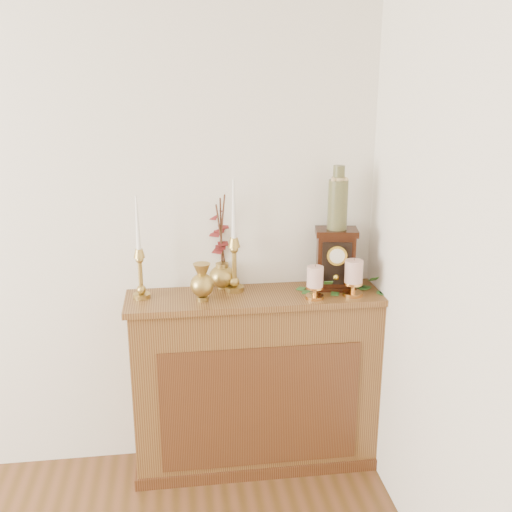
{
  "coord_description": "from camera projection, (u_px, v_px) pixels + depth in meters",
  "views": [
    {
      "loc": [
        1.04,
        -0.56,
        1.94
      ],
      "look_at": [
        1.39,
        2.05,
        1.14
      ],
      "focal_mm": 42.0,
      "sensor_mm": 36.0,
      "label": 1
    }
  ],
  "objects": [
    {
      "name": "console_shelf",
      "position": [
        256.0,
        386.0,
        3.0
      ],
      "size": [
        1.24,
        0.34,
        0.93
      ],
      "color": "brown",
      "rests_on": "ground"
    },
    {
      "name": "ivy_garland",
      "position": [
        351.0,
        288.0,
        2.9
      ],
      "size": [
        0.42,
        0.16,
        0.07
      ],
      "rotation": [
        0.0,
        0.0,
        -0.28
      ],
      "color": "#2D6024",
      "rests_on": "console_shelf"
    },
    {
      "name": "bud_vase",
      "position": [
        202.0,
        282.0,
        2.76
      ],
      "size": [
        0.11,
        0.11,
        0.18
      ],
      "rotation": [
        0.0,
        0.0,
        0.25
      ],
      "color": "#A68A42",
      "rests_on": "console_shelf"
    },
    {
      "name": "pillar_candle_right",
      "position": [
        354.0,
        276.0,
        2.82
      ],
      "size": [
        0.1,
        0.1,
        0.19
      ],
      "rotation": [
        0.0,
        0.0,
        -0.35
      ],
      "color": "#E39F4F",
      "rests_on": "console_shelf"
    },
    {
      "name": "candlestick_center",
      "position": [
        234.0,
        256.0,
        2.86
      ],
      "size": [
        0.09,
        0.09,
        0.54
      ],
      "rotation": [
        0.0,
        0.0,
        -0.38
      ],
      "color": "#A68A42",
      "rests_on": "console_shelf"
    },
    {
      "name": "pillar_candle_left",
      "position": [
        315.0,
        281.0,
        2.78
      ],
      "size": [
        0.09,
        0.09,
        0.17
      ],
      "rotation": [
        0.0,
        0.0,
        0.09
      ],
      "color": "#E39F4F",
      "rests_on": "console_shelf"
    },
    {
      "name": "mantel_clock",
      "position": [
        336.0,
        259.0,
        2.9
      ],
      "size": [
        0.22,
        0.17,
        0.3
      ],
      "rotation": [
        0.0,
        0.0,
        -0.17
      ],
      "color": "black",
      "rests_on": "console_shelf"
    },
    {
      "name": "ginger_jar",
      "position": [
        220.0,
        244.0,
        2.92
      ],
      "size": [
        0.19,
        0.21,
        0.48
      ],
      "rotation": [
        0.0,
        0.0,
        -0.22
      ],
      "color": "#A68A42",
      "rests_on": "console_shelf"
    },
    {
      "name": "ceramic_vase",
      "position": [
        338.0,
        201.0,
        2.82
      ],
      "size": [
        0.09,
        0.09,
        0.3
      ],
      "rotation": [
        0.0,
        0.0,
        -0.17
      ],
      "color": "#1C382A",
      "rests_on": "mantel_clock"
    },
    {
      "name": "candlestick_left",
      "position": [
        140.0,
        265.0,
        2.77
      ],
      "size": [
        0.08,
        0.08,
        0.49
      ],
      "rotation": [
        0.0,
        0.0,
        0.3
      ],
      "color": "#A68A42",
      "rests_on": "console_shelf"
    }
  ]
}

